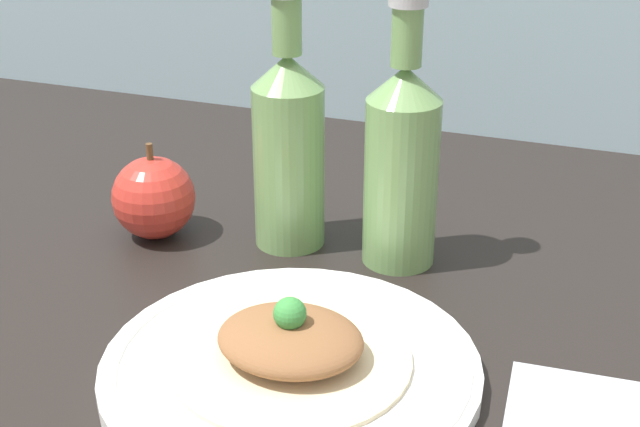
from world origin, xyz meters
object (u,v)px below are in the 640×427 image
Objects in this scene: plate at (291,366)px; cider_bottle_right at (402,160)px; apple at (154,198)px; cider_bottle_left at (289,145)px; plated_food at (290,344)px.

plate is 1.14× the size of cider_bottle_right.
apple is at bearing -172.11° from cider_bottle_right.
plate is 2.95× the size of apple.
cider_bottle_left reaches higher than plate.
cider_bottle_left is 14.97cm from apple.
plate is at bearing -39.31° from apple.
plate is 24.60cm from cider_bottle_left.
cider_bottle_right is (2.69, 21.12, 9.39)cm from plate.
plate is at bearing -68.22° from cider_bottle_left.
plated_food is 28.03cm from apple.
plated_food is at bearing -68.22° from cider_bottle_left.
cider_bottle_right reaches higher than apple.
plate is 2.04cm from plated_food.
cider_bottle_left is at bearing 111.78° from plated_food.
plated_food is 0.73× the size of cider_bottle_left.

